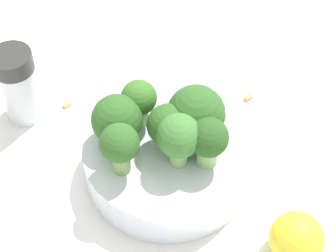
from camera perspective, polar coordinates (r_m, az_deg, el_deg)
ground_plane at (r=0.54m, az=-0.00°, el=-4.62°), size 3.00×3.00×0.00m
bowl at (r=0.53m, az=-0.00°, el=-3.36°), size 0.16×0.16×0.04m
broccoli_floret_0 at (r=0.51m, az=-2.96°, el=2.66°), size 0.03×0.03×0.05m
broccoli_floret_1 at (r=0.49m, az=-0.49°, el=-0.14°), size 0.04×0.04×0.05m
broccoli_floret_2 at (r=0.47m, az=-4.93°, el=-1.99°), size 0.03×0.03×0.05m
broccoli_floret_3 at (r=0.47m, az=1.10°, el=-1.21°), size 0.04×0.04×0.06m
broccoli_floret_4 at (r=0.50m, az=2.85°, el=1.19°), size 0.05×0.05×0.06m
broccoli_floret_5 at (r=0.48m, az=4.12°, el=-1.45°), size 0.04×0.04×0.05m
broccoli_floret_6 at (r=0.50m, az=-5.20°, el=0.60°), size 0.05×0.05×0.05m
pepper_shaker at (r=0.58m, az=-14.95°, el=4.04°), size 0.04×0.04×0.08m
lemon_wedge at (r=0.49m, az=12.70°, el=-11.40°), size 0.05×0.05×0.05m
almond_crumb_0 at (r=0.61m, az=8.14°, el=2.96°), size 0.01×0.01×0.01m
almond_crumb_1 at (r=0.60m, az=-10.23°, el=2.28°), size 0.01×0.01×0.01m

